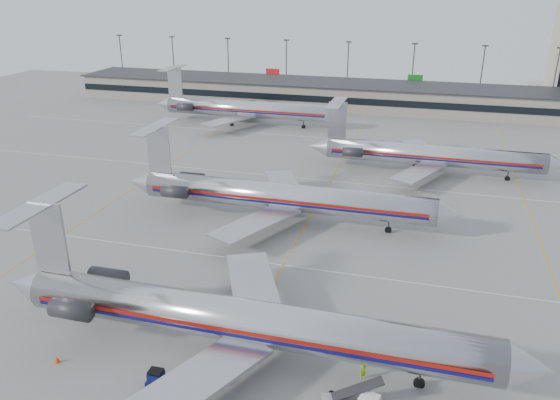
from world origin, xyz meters
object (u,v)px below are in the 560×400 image
(jet_foreground, at_px, (238,319))
(jet_second_row, at_px, (278,196))
(tug_center, at_px, (188,383))
(belt_loader, at_px, (350,399))

(jet_foreground, relative_size, jet_second_row, 1.03)
(tug_center, xyz_separation_m, belt_loader, (12.94, 1.84, -0.09))
(tug_center, bearing_deg, belt_loader, 13.06)
(tug_center, relative_size, belt_loader, 0.44)
(jet_foreground, bearing_deg, jet_second_row, 99.03)
(jet_second_row, distance_m, belt_loader, 36.38)
(jet_second_row, distance_m, tug_center, 34.98)
(jet_foreground, bearing_deg, tug_center, -114.24)
(jet_foreground, xyz_separation_m, belt_loader, (10.47, -3.66, -3.05))
(jet_second_row, relative_size, tug_center, 22.49)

